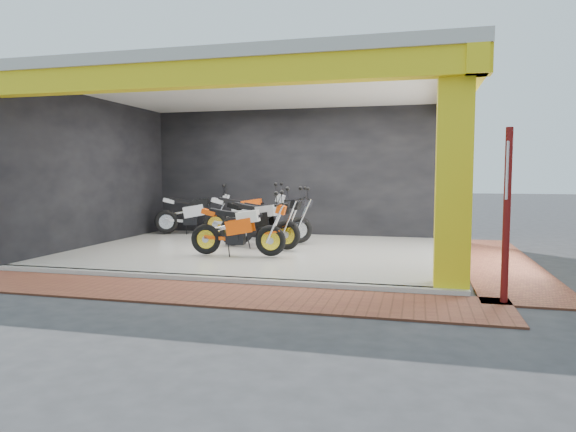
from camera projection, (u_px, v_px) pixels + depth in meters
The scene contains 17 objects.
ground at pixel (231, 271), 9.26m from camera, with size 80.00×80.00×0.00m, color #2D2D30.
showroom_floor at pixel (263, 252), 11.19m from camera, with size 8.00×6.00×0.10m, color white.
showroom_ceiling at pixel (263, 86), 10.89m from camera, with size 8.40×6.40×0.20m, color beige.
back_wall at pixel (296, 174), 14.04m from camera, with size 8.20×0.20×3.50m, color black.
left_wall at pixel (96, 174), 12.05m from camera, with size 0.20×6.20×3.50m, color black.
corner_column at pixel (453, 174), 7.47m from camera, with size 0.50×0.50×3.50m, color yellow.
header_beam_front at pixel (206, 74), 8.02m from camera, with size 8.40×0.30×0.40m, color yellow.
header_beam_right at pixel (460, 93), 9.94m from camera, with size 0.30×6.40×0.40m, color yellow.
floor_kerb at pixel (208, 279), 8.27m from camera, with size 8.00×0.20×0.10m, color white.
paver_front at pixel (187, 292), 7.52m from camera, with size 9.00×1.40×0.03m, color brown.
paver_right at pixel (498, 263), 10.01m from camera, with size 1.40×7.00×0.03m, color brown.
signpost at pixel (507, 208), 6.78m from camera, with size 0.11×0.32×2.36m.
moto_hero at pixel (271, 226), 10.09m from camera, with size 2.06×0.76×1.26m, color #EC4D09, non-canonical shape.
moto_row_a at pixel (287, 220), 10.93m from camera, with size 2.16×0.80×1.32m, color black, non-canonical shape.
moto_row_b at pixel (299, 217), 11.95m from camera, with size 2.11×0.78×1.29m, color black, non-canonical shape.
moto_row_c at pixel (271, 212), 12.69m from camera, with size 2.26×0.84×1.38m, color #A6A9AE, non-canonical shape.
moto_row_d at pixel (218, 210), 14.05m from camera, with size 2.16×0.80×1.32m, color #B4B7BD, non-canonical shape.
Camera 1 is at (3.26, -8.61, 1.75)m, focal length 32.00 mm.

